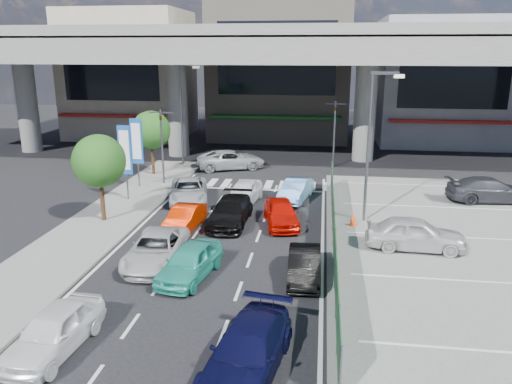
# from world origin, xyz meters

# --- Properties ---
(ground) EXTENTS (120.00, 120.00, 0.00)m
(ground) POSITION_xyz_m (0.00, 0.00, 0.00)
(ground) COLOR black
(ground) RESTS_ON ground
(parking_lot) EXTENTS (12.00, 28.00, 0.06)m
(parking_lot) POSITION_xyz_m (11.00, 2.00, 0.03)
(parking_lot) COLOR slate
(parking_lot) RESTS_ON ground
(sidewalk_left) EXTENTS (4.00, 30.00, 0.12)m
(sidewalk_left) POSITION_xyz_m (-7.00, 4.00, 0.06)
(sidewalk_left) COLOR slate
(sidewalk_left) RESTS_ON ground
(fence_run) EXTENTS (0.16, 22.00, 1.80)m
(fence_run) POSITION_xyz_m (5.30, 1.00, 0.90)
(fence_run) COLOR #1D572B
(fence_run) RESTS_ON ground
(expressway) EXTENTS (64.00, 14.00, 10.75)m
(expressway) POSITION_xyz_m (0.00, 22.00, 8.76)
(expressway) COLOR #62625D
(expressway) RESTS_ON ground
(building_west) EXTENTS (12.00, 10.90, 13.00)m
(building_west) POSITION_xyz_m (-16.00, 31.97, 6.49)
(building_west) COLOR gray
(building_west) RESTS_ON ground
(building_center) EXTENTS (14.00, 10.90, 15.00)m
(building_center) POSITION_xyz_m (0.00, 32.97, 7.49)
(building_center) COLOR gray
(building_center) RESTS_ON ground
(building_east) EXTENTS (12.00, 10.90, 12.00)m
(building_east) POSITION_xyz_m (16.00, 31.97, 5.99)
(building_east) COLOR gray
(building_east) RESTS_ON ground
(traffic_light_left) EXTENTS (1.60, 1.24, 5.20)m
(traffic_light_left) POSITION_xyz_m (-6.20, 12.00, 3.94)
(traffic_light_left) COLOR #595B60
(traffic_light_left) RESTS_ON ground
(traffic_light_right) EXTENTS (1.60, 1.24, 5.20)m
(traffic_light_right) POSITION_xyz_m (5.50, 19.00, 3.94)
(traffic_light_right) COLOR #595B60
(traffic_light_right) RESTS_ON ground
(street_lamp_right) EXTENTS (1.65, 0.22, 8.00)m
(street_lamp_right) POSITION_xyz_m (7.17, 6.00, 4.77)
(street_lamp_right) COLOR #595B60
(street_lamp_right) RESTS_ON ground
(street_lamp_left) EXTENTS (1.65, 0.22, 8.00)m
(street_lamp_left) POSITION_xyz_m (-6.33, 18.00, 4.77)
(street_lamp_left) COLOR #595B60
(street_lamp_left) RESTS_ON ground
(signboard_near) EXTENTS (0.80, 0.14, 4.70)m
(signboard_near) POSITION_xyz_m (-7.20, 7.99, 3.06)
(signboard_near) COLOR #595B60
(signboard_near) RESTS_ON ground
(signboard_far) EXTENTS (0.80, 0.14, 4.70)m
(signboard_far) POSITION_xyz_m (-7.60, 10.99, 3.06)
(signboard_far) COLOR #595B60
(signboard_far) RESTS_ON ground
(tree_near) EXTENTS (2.80, 2.80, 4.80)m
(tree_near) POSITION_xyz_m (-7.00, 4.00, 3.39)
(tree_near) COLOR #382314
(tree_near) RESTS_ON ground
(tree_far) EXTENTS (2.80, 2.80, 4.80)m
(tree_far) POSITION_xyz_m (-7.80, 14.50, 3.39)
(tree_far) COLOR #382314
(tree_far) RESTS_ON ground
(van_white_back_left) EXTENTS (1.98, 4.18, 1.38)m
(van_white_back_left) POSITION_xyz_m (-3.37, -7.67, 0.69)
(van_white_back_left) COLOR white
(van_white_back_left) RESTS_ON ground
(minivan_navy_back) EXTENTS (2.63, 4.99, 1.38)m
(minivan_navy_back) POSITION_xyz_m (2.71, -7.91, 0.69)
(minivan_navy_back) COLOR black
(minivan_navy_back) RESTS_ON ground
(sedan_white_mid_left) EXTENTS (2.47, 4.89, 1.33)m
(sedan_white_mid_left) POSITION_xyz_m (-2.39, -0.88, 0.66)
(sedan_white_mid_left) COLOR silver
(sedan_white_mid_left) RESTS_ON ground
(taxi_teal_mid) EXTENTS (2.33, 4.28, 1.38)m
(taxi_teal_mid) POSITION_xyz_m (-0.56, -2.06, 0.69)
(taxi_teal_mid) COLOR teal
(taxi_teal_mid) RESTS_ON ground
(hatch_black_mid_right) EXTENTS (1.40, 3.75, 1.22)m
(hatch_black_mid_right) POSITION_xyz_m (4.08, -1.58, 0.61)
(hatch_black_mid_right) COLOR black
(hatch_black_mid_right) RESTS_ON ground
(taxi_orange_left) EXTENTS (1.57, 3.83, 1.23)m
(taxi_orange_left) POSITION_xyz_m (-2.34, 3.49, 0.62)
(taxi_orange_left) COLOR red
(taxi_orange_left) RESTS_ON ground
(sedan_black_mid) EXTENTS (2.04, 4.80, 1.38)m
(sedan_black_mid) POSITION_xyz_m (-0.15, 4.64, 0.69)
(sedan_black_mid) COLOR black
(sedan_black_mid) RESTS_ON ground
(taxi_orange_right) EXTENTS (2.46, 4.31, 1.38)m
(taxi_orange_right) POSITION_xyz_m (2.57, 4.78, 0.69)
(taxi_orange_right) COLOR #C30C02
(taxi_orange_right) RESTS_ON ground
(wagon_silver_front_left) EXTENTS (3.32, 5.25, 1.35)m
(wagon_silver_front_left) POSITION_xyz_m (-3.45, 8.45, 0.68)
(wagon_silver_front_left) COLOR #AFB3B8
(wagon_silver_front_left) RESTS_ON ground
(sedan_white_front_mid) EXTENTS (2.07, 4.21, 1.38)m
(sedan_white_front_mid) POSITION_xyz_m (-0.00, 8.58, 0.69)
(sedan_white_front_mid) COLOR white
(sedan_white_front_mid) RESTS_ON ground
(kei_truck_front_right) EXTENTS (2.17, 4.18, 1.31)m
(kei_truck_front_right) POSITION_xyz_m (3.08, 9.52, 0.66)
(kei_truck_front_right) COLOR #6CA6E7
(kei_truck_front_right) RESTS_ON ground
(crossing_wagon_silver) EXTENTS (5.81, 4.17, 1.47)m
(crossing_wagon_silver) POSITION_xyz_m (-2.46, 17.35, 0.73)
(crossing_wagon_silver) COLOR #A8ABAF
(crossing_wagon_silver) RESTS_ON ground
(parked_sedan_white) EXTENTS (4.59, 2.05, 1.53)m
(parked_sedan_white) POSITION_xyz_m (9.04, 2.18, 0.83)
(parked_sedan_white) COLOR silver
(parked_sedan_white) RESTS_ON parking_lot
(parked_sedan_dgrey) EXTENTS (5.30, 2.62, 1.48)m
(parked_sedan_dgrey) POSITION_xyz_m (14.85, 10.64, 0.80)
(parked_sedan_dgrey) COLOR #33343A
(parked_sedan_dgrey) RESTS_ON parking_lot
(traffic_cone) EXTENTS (0.50, 0.50, 0.75)m
(traffic_cone) POSITION_xyz_m (6.37, 5.07, 0.44)
(traffic_cone) COLOR #F4410D
(traffic_cone) RESTS_ON parking_lot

